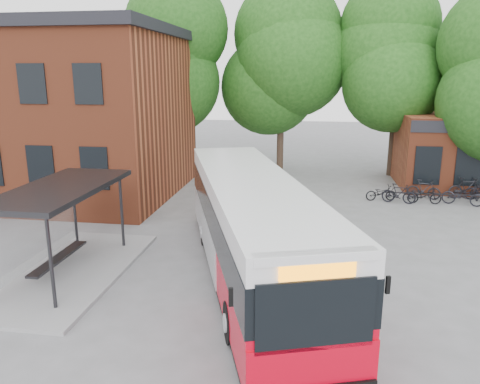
# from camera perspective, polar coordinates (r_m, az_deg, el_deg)

# --- Properties ---
(ground) EXTENTS (100.00, 100.00, 0.00)m
(ground) POSITION_cam_1_polar(r_m,az_deg,el_deg) (15.47, -3.32, -9.39)
(ground) COLOR #5F5F62
(station_building) EXTENTS (18.40, 10.40, 8.50)m
(station_building) POSITION_cam_1_polar(r_m,az_deg,el_deg) (27.97, -26.60, 8.77)
(station_building) COLOR brown
(station_building) RESTS_ON ground
(bus_shelter) EXTENTS (3.60, 7.00, 2.90)m
(bus_shelter) POSITION_cam_1_polar(r_m,az_deg,el_deg) (15.62, -20.60, -4.39)
(bus_shelter) COLOR #29292C
(bus_shelter) RESTS_ON ground
(bike_rail) EXTENTS (5.20, 0.10, 0.38)m
(bike_rail) POSITION_cam_1_polar(r_m,az_deg,el_deg) (25.39, 22.69, -0.57)
(bike_rail) COLOR #29292C
(bike_rail) RESTS_ON ground
(tree_0) EXTENTS (7.92, 7.92, 11.00)m
(tree_0) POSITION_cam_1_polar(r_m,az_deg,el_deg) (31.19, -8.33, 12.81)
(tree_0) COLOR #184412
(tree_0) RESTS_ON ground
(tree_1) EXTENTS (7.92, 7.92, 10.40)m
(tree_1) POSITION_cam_1_polar(r_m,az_deg,el_deg) (30.94, 5.06, 12.34)
(tree_1) COLOR #184412
(tree_1) RESTS_ON ground
(tree_2) EXTENTS (7.92, 7.92, 11.00)m
(tree_2) POSITION_cam_1_polar(r_m,az_deg,el_deg) (30.28, 18.59, 12.20)
(tree_2) COLOR #184412
(tree_2) RESTS_ON ground
(city_bus) EXTENTS (6.38, 12.61, 3.15)m
(city_bus) POSITION_cam_1_polar(r_m,az_deg,el_deg) (14.37, 1.38, -4.51)
(city_bus) COLOR red
(city_bus) RESTS_ON ground
(bicycle_0) EXTENTS (1.59, 0.81, 0.79)m
(bicycle_0) POSITION_cam_1_polar(r_m,az_deg,el_deg) (24.46, 16.80, -0.10)
(bicycle_0) COLOR black
(bicycle_0) RESTS_ON ground
(bicycle_1) EXTENTS (1.68, 0.83, 0.97)m
(bicycle_1) POSITION_cam_1_polar(r_m,az_deg,el_deg) (24.21, 18.79, -0.18)
(bicycle_1) COLOR black
(bicycle_1) RESTS_ON ground
(bicycle_2) EXTENTS (1.61, 0.62, 0.84)m
(bicycle_2) POSITION_cam_1_polar(r_m,az_deg,el_deg) (24.57, 21.55, -0.38)
(bicycle_2) COLOR black
(bicycle_2) RESTS_ON ground
(bicycle_3) EXTENTS (1.70, 0.94, 0.98)m
(bicycle_3) POSITION_cam_1_polar(r_m,az_deg,el_deg) (25.50, 21.49, 0.30)
(bicycle_3) COLOR black
(bicycle_3) RESTS_ON ground
(bicycle_4) EXTENTS (2.00, 1.18, 0.99)m
(bicycle_4) POSITION_cam_1_polar(r_m,az_deg,el_deg) (25.00, 25.53, -0.36)
(bicycle_4) COLOR black
(bicycle_4) RESTS_ON ground
(bicycle_7) EXTENTS (1.88, 0.71, 1.10)m
(bicycle_7) POSITION_cam_1_polar(r_m,az_deg,el_deg) (26.36, 25.92, 0.41)
(bicycle_7) COLOR black
(bicycle_7) RESTS_ON ground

